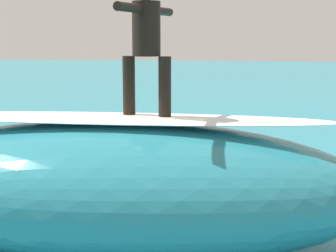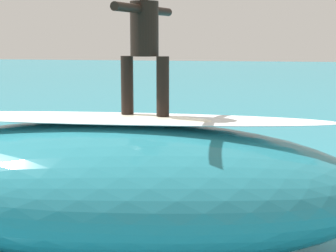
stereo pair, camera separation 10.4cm
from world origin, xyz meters
name	(u,v)px [view 1 (the left image)]	position (x,y,z in m)	size (l,w,h in m)	color
ground_plane	(145,197)	(0.00, 0.00, 0.00)	(120.00, 120.00, 0.00)	teal
wave_crest	(116,187)	(-0.15, 2.51, 0.89)	(6.85, 2.91, 1.79)	teal
wave_foam_lip	(115,118)	(-0.15, 2.51, 1.83)	(5.82, 1.02, 0.08)	white
surfboard_riding	(147,119)	(-0.58, 2.49, 1.83)	(2.14, 0.56, 0.09)	#EAE5C6
surfer_riding	(146,39)	(-0.58, 2.49, 2.87)	(0.66, 1.59, 1.69)	black
surfboard_paddling	(181,172)	(-0.38, -1.87, 0.04)	(2.18, 0.49, 0.07)	#E0563D
surfer_paddling	(184,165)	(-0.46, -1.75, 0.21)	(1.23, 1.61, 0.33)	black
foam_patch_near	(92,214)	(0.61, 1.24, 0.05)	(0.90, 0.72, 0.09)	white
foam_patch_mid	(250,179)	(-1.87, -1.38, 0.07)	(0.95, 0.64, 0.14)	white
foam_patch_far	(110,213)	(0.33, 1.18, 0.06)	(0.62, 0.44, 0.12)	white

